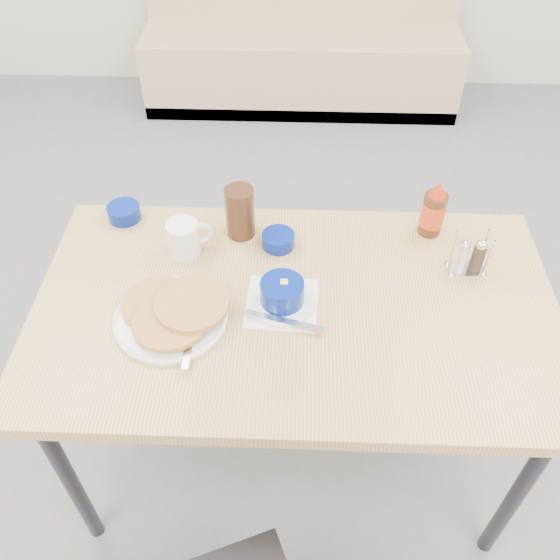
{
  "coord_description": "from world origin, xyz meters",
  "views": [
    {
      "loc": [
        -0.0,
        -0.81,
        1.93
      ],
      "look_at": [
        -0.04,
        0.28,
        0.82
      ],
      "focal_mm": 38.0,
      "sensor_mm": 36.0,
      "label": 1
    }
  ],
  "objects_px": {
    "dining_table": "(295,320)",
    "condiment_caddy": "(469,258)",
    "pancake_plate": "(172,314)",
    "booth_bench": "(302,43)",
    "coffee_mug": "(185,238)",
    "butter_bowl": "(278,240)",
    "grits_setting": "(282,295)",
    "creamer_bowl": "(124,212)",
    "amber_tumbler": "(240,212)",
    "syrup_bottle": "(433,211)"
  },
  "relations": [
    {
      "from": "coffee_mug",
      "to": "grits_setting",
      "type": "distance_m",
      "value": 0.35
    },
    {
      "from": "dining_table",
      "to": "syrup_bottle",
      "type": "height_order",
      "value": "syrup_bottle"
    },
    {
      "from": "grits_setting",
      "to": "butter_bowl",
      "type": "distance_m",
      "value": 0.23
    },
    {
      "from": "coffee_mug",
      "to": "creamer_bowl",
      "type": "relative_size",
      "value": 1.29
    },
    {
      "from": "pancake_plate",
      "to": "booth_bench",
      "type": "bearing_deg",
      "value": 83.02
    },
    {
      "from": "pancake_plate",
      "to": "condiment_caddy",
      "type": "xyz_separation_m",
      "value": [
        0.79,
        0.21,
        0.02
      ]
    },
    {
      "from": "booth_bench",
      "to": "syrup_bottle",
      "type": "xyz_separation_m",
      "value": [
        0.4,
        -2.22,
        0.49
      ]
    },
    {
      "from": "grits_setting",
      "to": "butter_bowl",
      "type": "height_order",
      "value": "grits_setting"
    },
    {
      "from": "dining_table",
      "to": "grits_setting",
      "type": "height_order",
      "value": "grits_setting"
    },
    {
      "from": "pancake_plate",
      "to": "condiment_caddy",
      "type": "height_order",
      "value": "condiment_caddy"
    },
    {
      "from": "coffee_mug",
      "to": "condiment_caddy",
      "type": "xyz_separation_m",
      "value": [
        0.8,
        -0.05,
        -0.01
      ]
    },
    {
      "from": "booth_bench",
      "to": "pancake_plate",
      "type": "xyz_separation_m",
      "value": [
        -0.32,
        -2.6,
        0.43
      ]
    },
    {
      "from": "booth_bench",
      "to": "condiment_caddy",
      "type": "height_order",
      "value": "booth_bench"
    },
    {
      "from": "booth_bench",
      "to": "grits_setting",
      "type": "distance_m",
      "value": 2.57
    },
    {
      "from": "pancake_plate",
      "to": "dining_table",
      "type": "bearing_deg",
      "value": 11.23
    },
    {
      "from": "pancake_plate",
      "to": "syrup_bottle",
      "type": "relative_size",
      "value": 1.73
    },
    {
      "from": "dining_table",
      "to": "grits_setting",
      "type": "relative_size",
      "value": 6.65
    },
    {
      "from": "booth_bench",
      "to": "coffee_mug",
      "type": "bearing_deg",
      "value": -97.78
    },
    {
      "from": "dining_table",
      "to": "syrup_bottle",
      "type": "bearing_deg",
      "value": 38.21
    },
    {
      "from": "dining_table",
      "to": "condiment_caddy",
      "type": "height_order",
      "value": "condiment_caddy"
    },
    {
      "from": "butter_bowl",
      "to": "syrup_bottle",
      "type": "xyz_separation_m",
      "value": [
        0.45,
        0.08,
        0.06
      ]
    },
    {
      "from": "coffee_mug",
      "to": "dining_table",
      "type": "bearing_deg",
      "value": -31.63
    },
    {
      "from": "coffee_mug",
      "to": "grits_setting",
      "type": "relative_size",
      "value": 0.61
    },
    {
      "from": "creamer_bowl",
      "to": "butter_bowl",
      "type": "height_order",
      "value": "creamer_bowl"
    },
    {
      "from": "booth_bench",
      "to": "amber_tumbler",
      "type": "bearing_deg",
      "value": -94.28
    },
    {
      "from": "pancake_plate",
      "to": "grits_setting",
      "type": "bearing_deg",
      "value": 12.7
    },
    {
      "from": "creamer_bowl",
      "to": "grits_setting",
      "type": "bearing_deg",
      "value": -34.39
    },
    {
      "from": "booth_bench",
      "to": "pancake_plate",
      "type": "height_order",
      "value": "booth_bench"
    },
    {
      "from": "amber_tumbler",
      "to": "grits_setting",
      "type": "bearing_deg",
      "value": -64.96
    },
    {
      "from": "creamer_bowl",
      "to": "butter_bowl",
      "type": "relative_size",
      "value": 1.04
    },
    {
      "from": "booth_bench",
      "to": "grits_setting",
      "type": "xyz_separation_m",
      "value": [
        -0.04,
        -2.53,
        0.44
      ]
    },
    {
      "from": "creamer_bowl",
      "to": "syrup_bottle",
      "type": "height_order",
      "value": "syrup_bottle"
    },
    {
      "from": "dining_table",
      "to": "grits_setting",
      "type": "xyz_separation_m",
      "value": [
        -0.04,
        0.0,
        0.1
      ]
    },
    {
      "from": "dining_table",
      "to": "condiment_caddy",
      "type": "bearing_deg",
      "value": 17.46
    },
    {
      "from": "pancake_plate",
      "to": "syrup_bottle",
      "type": "bearing_deg",
      "value": 27.69
    },
    {
      "from": "butter_bowl",
      "to": "booth_bench",
      "type": "bearing_deg",
      "value": 88.63
    },
    {
      "from": "booth_bench",
      "to": "amber_tumbler",
      "type": "distance_m",
      "value": 2.31
    },
    {
      "from": "grits_setting",
      "to": "dining_table",
      "type": "bearing_deg",
      "value": -0.5
    },
    {
      "from": "dining_table",
      "to": "creamer_bowl",
      "type": "height_order",
      "value": "creamer_bowl"
    },
    {
      "from": "coffee_mug",
      "to": "syrup_bottle",
      "type": "bearing_deg",
      "value": 9.08
    },
    {
      "from": "pancake_plate",
      "to": "creamer_bowl",
      "type": "bearing_deg",
      "value": 118.05
    },
    {
      "from": "creamer_bowl",
      "to": "butter_bowl",
      "type": "distance_m",
      "value": 0.49
    },
    {
      "from": "booth_bench",
      "to": "condiment_caddy",
      "type": "bearing_deg",
      "value": -78.7
    },
    {
      "from": "coffee_mug",
      "to": "grits_setting",
      "type": "xyz_separation_m",
      "value": [
        0.28,
        -0.2,
        -0.02
      ]
    },
    {
      "from": "coffee_mug",
      "to": "grits_setting",
      "type": "bearing_deg",
      "value": -34.75
    },
    {
      "from": "booth_bench",
      "to": "grits_setting",
      "type": "relative_size",
      "value": 9.02
    },
    {
      "from": "pancake_plate",
      "to": "creamer_bowl",
      "type": "relative_size",
      "value": 3.15
    },
    {
      "from": "booth_bench",
      "to": "dining_table",
      "type": "height_order",
      "value": "booth_bench"
    },
    {
      "from": "creamer_bowl",
      "to": "amber_tumbler",
      "type": "height_order",
      "value": "amber_tumbler"
    },
    {
      "from": "coffee_mug",
      "to": "creamer_bowl",
      "type": "height_order",
      "value": "coffee_mug"
    }
  ]
}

